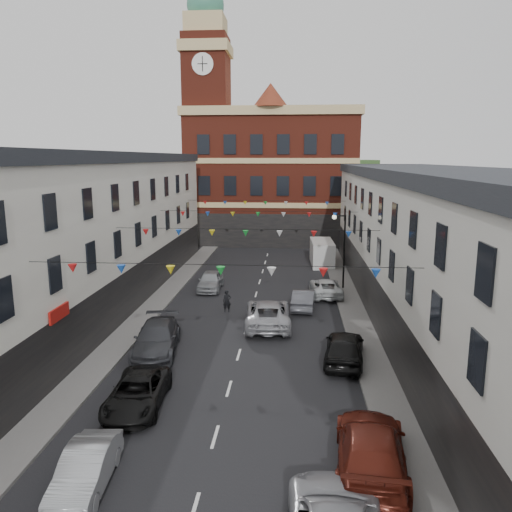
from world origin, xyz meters
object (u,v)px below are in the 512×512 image
(car_right_d, at_px, (344,347))
(car_left_c, at_px, (137,393))
(car_left_b, at_px, (86,470))
(pedestrian, at_px, (227,301))
(white_van, at_px, (322,253))
(car_left_d, at_px, (156,338))
(car_right_f, at_px, (326,287))
(moving_car, at_px, (268,313))
(car_right_c, at_px, (371,449))
(street_lamp, at_px, (341,241))
(car_right_e, at_px, (304,299))
(car_left_e, at_px, (210,281))

(car_right_d, bearing_deg, car_left_c, 37.98)
(car_left_b, relative_size, pedestrian, 2.62)
(car_left_b, height_order, white_van, white_van)
(car_left_d, bearing_deg, car_left_b, -93.01)
(car_left_d, distance_m, pedestrian, 7.94)
(car_left_c, relative_size, car_right_f, 0.99)
(pedestrian, bearing_deg, moving_car, -55.51)
(car_left_b, height_order, moving_car, moving_car)
(car_right_c, height_order, car_right_f, car_right_c)
(car_right_f, height_order, pedestrian, pedestrian)
(car_right_c, bearing_deg, street_lamp, -86.51)
(car_right_e, bearing_deg, car_right_f, -111.61)
(car_right_d, distance_m, white_van, 23.97)
(car_left_e, bearing_deg, street_lamp, 3.82)
(car_right_d, bearing_deg, car_left_b, 56.80)
(pedestrian, bearing_deg, car_left_d, -124.31)
(pedestrian, bearing_deg, street_lamp, 25.18)
(car_left_d, relative_size, car_left_e, 1.24)
(car_left_d, height_order, pedestrian, car_left_d)
(car_left_b, height_order, car_right_f, car_right_f)
(moving_car, bearing_deg, car_left_d, 36.66)
(car_left_c, xyz_separation_m, car_right_f, (8.90, 17.99, 0.00))
(car_left_d, bearing_deg, car_right_d, -10.76)
(car_right_c, xyz_separation_m, moving_car, (-4.20, 14.48, -0.00))
(car_left_d, distance_m, white_van, 25.44)
(car_right_e, bearing_deg, white_van, -92.42)
(car_left_c, bearing_deg, car_right_f, 60.53)
(car_right_d, xyz_separation_m, pedestrian, (-7.13, 8.02, -0.06))
(moving_car, bearing_deg, white_van, -106.16)
(car_left_d, relative_size, car_right_c, 0.96)
(car_right_c, distance_m, pedestrian, 18.54)
(car_right_f, bearing_deg, car_right_e, 59.76)
(street_lamp, bearing_deg, car_left_b, -111.90)
(car_left_b, bearing_deg, street_lamp, 63.63)
(car_left_b, bearing_deg, car_right_f, 64.57)
(moving_car, height_order, pedestrian, moving_car)
(street_lamp, bearing_deg, car_left_d, -128.20)
(car_left_b, distance_m, car_right_f, 24.90)
(car_right_c, relative_size, car_right_f, 1.19)
(white_van, bearing_deg, car_right_f, -93.19)
(car_right_e, bearing_deg, car_right_d, 106.94)
(car_left_e, height_order, car_right_f, car_left_e)
(white_van, bearing_deg, street_lamp, -85.93)
(car_left_b, bearing_deg, car_left_d, 89.82)
(car_right_d, bearing_deg, car_right_c, 97.25)
(car_left_b, relative_size, car_right_f, 0.83)
(car_left_c, xyz_separation_m, car_right_e, (7.20, 14.63, 0.04))
(car_left_d, distance_m, car_right_d, 9.96)
(street_lamp, height_order, car_left_e, street_lamp)
(moving_car, distance_m, pedestrian, 3.94)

